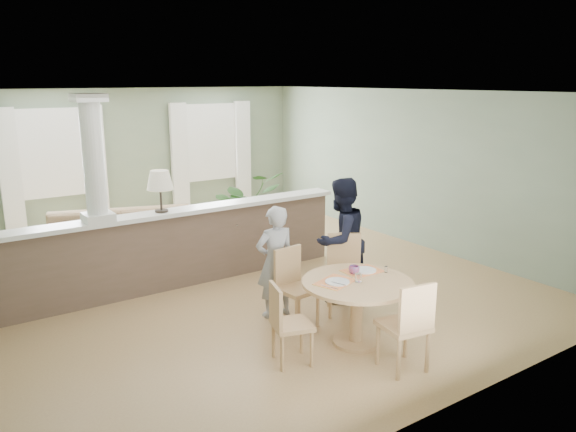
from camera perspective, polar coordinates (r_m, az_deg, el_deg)
ground at (r=8.40m, az=-5.11°, el=-6.29°), size 8.00×8.00×0.00m
room_shell at (r=8.50m, az=-7.64°, el=6.48°), size 7.02×8.02×2.71m
pony_wall at (r=7.95m, az=-12.14°, el=-2.36°), size 5.32×0.38×2.70m
sofa at (r=9.12m, az=-16.55°, el=-2.39°), size 3.10×1.99×0.84m
houseplant at (r=9.68m, az=-4.33°, el=0.61°), size 1.28×1.14×1.35m
dining_table at (r=6.24m, az=7.00°, el=-7.84°), size 1.22×1.22×0.83m
chair_far_boy at (r=6.73m, az=0.59°, el=-6.79°), size 0.46×0.46×0.92m
chair_far_man at (r=7.11m, az=5.73°, el=-5.42°), size 0.62×0.62×0.99m
chair_near at (r=5.76m, az=12.15°, el=-10.55°), size 0.50×0.50×0.96m
chair_side at (r=5.82m, az=-0.22°, el=-10.57°), size 0.48×0.48×0.86m
child_person at (r=6.87m, az=-1.31°, el=-4.67°), size 0.55×0.39×1.40m
man_person at (r=7.35m, az=5.37°, el=-2.48°), size 0.89×0.74×1.65m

